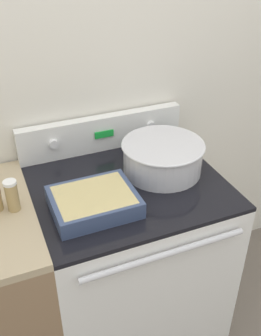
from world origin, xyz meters
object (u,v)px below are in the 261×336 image
mixing_bowl (163,156)px  spice_jar_white_cap (12,195)px  ladle (189,142)px  casserole_dish (94,201)px

mixing_bowl → spice_jar_white_cap: (-0.63, -0.04, -0.00)m
ladle → spice_jar_white_cap: bearing=-169.0°
mixing_bowl → spice_jar_white_cap: size_ratio=2.80×
ladle → casserole_dish: bearing=-155.0°
casserole_dish → ladle: bearing=25.0°
ladle → spice_jar_white_cap: (-0.84, -0.16, 0.04)m
mixing_bowl → ladle: mixing_bowl is taller
casserole_dish → mixing_bowl: bearing=21.5°
casserole_dish → spice_jar_white_cap: bearing=160.7°
casserole_dish → ladle: size_ratio=1.09×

